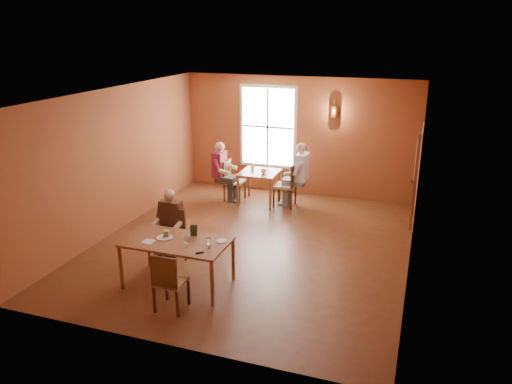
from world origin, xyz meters
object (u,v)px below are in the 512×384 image
(diner_white, at_px, (286,176))
(chair_diner_maroon, at_px, (235,181))
(diner_main, at_px, (168,231))
(chair_empty, at_px, (171,280))
(diner_maroon, at_px, (233,172))
(second_table, at_px, (259,187))
(chair_diner_white, at_px, (285,185))
(main_table, at_px, (178,263))
(chair_diner_main, at_px, (170,238))

(diner_white, xyz_separation_m, chair_diner_maroon, (-1.33, 0.00, -0.25))
(diner_main, xyz_separation_m, chair_diner_maroon, (-0.17, 3.72, -0.15))
(chair_diner_maroon, bearing_deg, chair_empty, 10.43)
(chair_empty, xyz_separation_m, chair_diner_maroon, (-0.93, 5.06, 0.02))
(diner_maroon, bearing_deg, second_table, 90.00)
(second_table, bearing_deg, chair_diner_maroon, 180.00)
(chair_diner_white, height_order, diner_maroon, diner_maroon)
(main_table, bearing_deg, diner_white, 81.42)
(diner_main, relative_size, diner_white, 0.86)
(chair_diner_white, distance_m, diner_white, 0.22)
(second_table, height_order, diner_maroon, diner_maroon)
(diner_white, bearing_deg, diner_maroon, 90.00)
(chair_diner_main, height_order, diner_white, diner_white)
(chair_diner_main, bearing_deg, diner_white, -107.38)
(second_table, height_order, chair_diner_maroon, chair_diner_maroon)
(chair_diner_main, relative_size, chair_empty, 1.05)
(chair_empty, xyz_separation_m, second_table, (-0.28, 5.06, -0.08))
(diner_main, bearing_deg, main_table, 128.88)
(main_table, bearing_deg, diner_main, 128.88)
(diner_maroon, bearing_deg, chair_diner_white, 90.00)
(second_table, bearing_deg, chair_diner_main, -97.34)
(chair_diner_main, bearing_deg, diner_main, 90.00)
(chair_diner_white, bearing_deg, chair_empty, 175.82)
(chair_diner_maroon, bearing_deg, diner_main, 2.69)
(chair_empty, distance_m, diner_maroon, 5.15)
(second_table, bearing_deg, chair_empty, -86.82)
(diner_maroon, bearing_deg, chair_diner_maroon, 90.00)
(main_table, distance_m, chair_diner_white, 4.39)
(chair_empty, relative_size, diner_maroon, 0.67)
(diner_white, xyz_separation_m, diner_maroon, (-1.36, 0.00, -0.04))
(diner_white, relative_size, chair_diner_maroon, 1.51)
(main_table, xyz_separation_m, chair_diner_maroon, (-0.67, 4.34, 0.10))
(main_table, bearing_deg, chair_diner_white, 81.80)
(diner_main, bearing_deg, diner_maroon, -86.85)
(second_table, relative_size, chair_diner_white, 0.84)
(chair_diner_main, distance_m, chair_empty, 1.56)
(chair_diner_main, relative_size, second_table, 1.12)
(second_table, relative_size, chair_diner_maroon, 0.89)
(chair_diner_white, relative_size, chair_diner_maroon, 1.07)
(diner_main, bearing_deg, chair_empty, 119.53)
(diner_main, xyz_separation_m, chair_empty, (0.76, -1.33, -0.17))
(chair_diner_white, bearing_deg, diner_white, -90.00)
(second_table, height_order, chair_diner_white, chair_diner_white)
(diner_main, bearing_deg, chair_diner_white, -106.83)
(chair_diner_main, distance_m, chair_diner_white, 3.86)
(diner_main, distance_m, second_table, 3.76)
(second_table, relative_size, diner_maroon, 0.63)
(diner_maroon, bearing_deg, diner_main, 3.15)
(diner_white, bearing_deg, chair_diner_maroon, 90.00)
(chair_empty, distance_m, chair_diner_white, 5.07)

